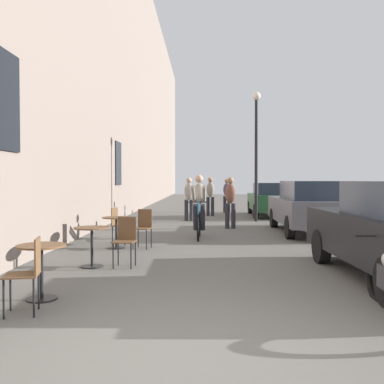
{
  "coord_description": "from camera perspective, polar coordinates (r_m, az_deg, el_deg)",
  "views": [
    {
      "loc": [
        0.16,
        -3.76,
        1.57
      ],
      "look_at": [
        -0.28,
        13.36,
        1.1
      ],
      "focal_mm": 40.44,
      "sensor_mm": 36.0,
      "label": 1
    }
  ],
  "objects": [
    {
      "name": "cafe_table_near",
      "position": [
        6.06,
        -19.25,
        -8.46
      ],
      "size": [
        0.64,
        0.64,
        0.72
      ],
      "color": "black",
      "rests_on": "ground_plane"
    },
    {
      "name": "cafe_chair_mid_toward_street",
      "position": [
        7.98,
        -8.76,
        -6.0
      ],
      "size": [
        0.41,
        0.41,
        0.89
      ],
      "color": "black",
      "rests_on": "ground_plane"
    },
    {
      "name": "pedestrian_near",
      "position": [
        14.05,
        5.08,
        -1.0
      ],
      "size": [
        0.35,
        0.25,
        1.67
      ],
      "color": "#26262D",
      "rests_on": "ground_plane"
    },
    {
      "name": "pedestrian_far",
      "position": [
        18.9,
        2.42,
        -0.28
      ],
      "size": [
        0.37,
        0.28,
        1.7
      ],
      "color": "#26262D",
      "rests_on": "ground_plane"
    },
    {
      "name": "cafe_chair_far_toward_street",
      "position": [
        10.07,
        -6.43,
        -4.42
      ],
      "size": [
        0.46,
        0.46,
        0.89
      ],
      "color": "black",
      "rests_on": "ground_plane"
    },
    {
      "name": "cafe_table_mid",
      "position": [
        8.04,
        -13.07,
        -5.95
      ],
      "size": [
        0.64,
        0.64,
        0.72
      ],
      "color": "black",
      "rests_on": "ground_plane"
    },
    {
      "name": "pedestrian_furthest",
      "position": [
        20.97,
        4.6,
        -0.2
      ],
      "size": [
        0.37,
        0.28,
        1.63
      ],
      "color": "#26262D",
      "rests_on": "ground_plane"
    },
    {
      "name": "cafe_chair_near_toward_street",
      "position": [
        5.48,
        -20.77,
        -9.57
      ],
      "size": [
        0.45,
        0.45,
        0.89
      ],
      "color": "black",
      "rests_on": "ground_plane"
    },
    {
      "name": "ground_plane",
      "position": [
        4.08,
        -0.9,
        -21.03
      ],
      "size": [
        88.0,
        88.0,
        0.0
      ],
      "primitive_type": "plane",
      "color": "#5B5954"
    },
    {
      "name": "pedestrian_mid",
      "position": [
        16.6,
        -0.42,
        -0.58
      ],
      "size": [
        0.36,
        0.27,
        1.67
      ],
      "color": "#26262D",
      "rests_on": "ground_plane"
    },
    {
      "name": "building_facade_left",
      "position": [
        18.86,
        -10.1,
        17.68
      ],
      "size": [
        0.54,
        68.0,
        13.62
      ],
      "color": "gray",
      "rests_on": "ground_plane"
    },
    {
      "name": "cafe_chair_far_toward_wall",
      "position": [
        10.74,
        -9.67,
        -4.06
      ],
      "size": [
        0.46,
        0.46,
        0.89
      ],
      "color": "black",
      "rests_on": "ground_plane"
    },
    {
      "name": "street_lamp",
      "position": [
        16.63,
        8.47,
        6.87
      ],
      "size": [
        0.32,
        0.32,
        4.9
      ],
      "color": "black",
      "rests_on": "ground_plane"
    },
    {
      "name": "parked_car_third",
      "position": [
        19.04,
        10.38,
        -0.9
      ],
      "size": [
        1.8,
        4.12,
        1.45
      ],
      "color": "#23512D",
      "rests_on": "ground_plane"
    },
    {
      "name": "parked_car_second",
      "position": [
        13.22,
        15.25,
        -1.81
      ],
      "size": [
        1.88,
        4.36,
        1.54
      ],
      "color": "#595960",
      "rests_on": "ground_plane"
    },
    {
      "name": "cafe_table_far",
      "position": [
        10.1,
        -9.96,
        -4.39
      ],
      "size": [
        0.64,
        0.64,
        0.72
      ],
      "color": "black",
      "rests_on": "ground_plane"
    },
    {
      "name": "cyclist_on_bicycle",
      "position": [
        11.76,
        0.93,
        -2.12
      ],
      "size": [
        0.52,
        1.76,
        1.74
      ],
      "color": "black",
      "rests_on": "ground_plane"
    }
  ]
}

